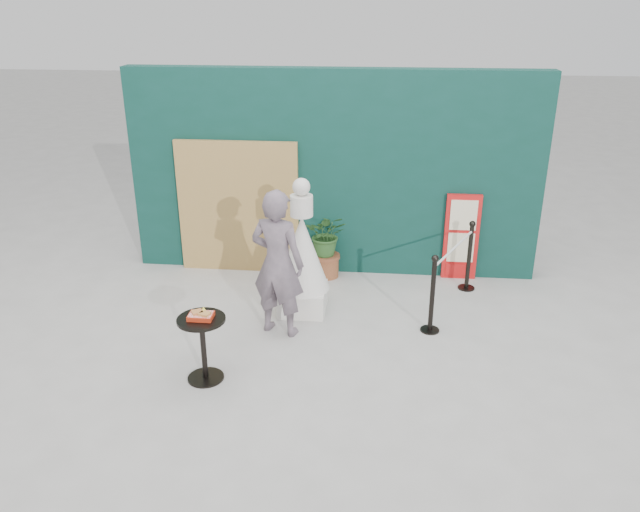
{
  "coord_description": "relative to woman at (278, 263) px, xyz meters",
  "views": [
    {
      "loc": [
        0.7,
        -5.72,
        3.9
      ],
      "look_at": [
        0.0,
        1.2,
        1.0
      ],
      "focal_mm": 35.0,
      "sensor_mm": 36.0,
      "label": 1
    }
  ],
  "objects": [
    {
      "name": "planter",
      "position": [
        0.44,
        1.73,
        -0.35
      ],
      "size": [
        0.59,
        0.51,
        1.0
      ],
      "color": "brown",
      "rests_on": "ground"
    },
    {
      "name": "woman",
      "position": [
        0.0,
        0.0,
        0.0
      ],
      "size": [
        0.78,
        0.62,
        1.86
      ],
      "primitive_type": "imported",
      "rotation": [
        0.0,
        0.0,
        2.85
      ],
      "color": "slate",
      "rests_on": "ground"
    },
    {
      "name": "food_basket",
      "position": [
        -0.64,
        -1.13,
        -0.14
      ],
      "size": [
        0.26,
        0.19,
        0.11
      ],
      "color": "red",
      "rests_on": "cafe_table"
    },
    {
      "name": "cafe_table",
      "position": [
        -0.64,
        -1.13,
        -0.43
      ],
      "size": [
        0.52,
        0.52,
        0.75
      ],
      "color": "black",
      "rests_on": "ground"
    },
    {
      "name": "bamboo_fence",
      "position": [
        -0.9,
        1.85,
        0.07
      ],
      "size": [
        1.8,
        0.08,
        2.0
      ],
      "primitive_type": "cube",
      "color": "tan",
      "rests_on": "ground"
    },
    {
      "name": "statue",
      "position": [
        0.22,
        0.59,
        -0.18
      ],
      "size": [
        0.71,
        0.71,
        1.83
      ],
      "color": "white",
      "rests_on": "ground"
    },
    {
      "name": "back_wall",
      "position": [
        0.5,
        2.06,
        0.57
      ],
      "size": [
        6.0,
        0.3,
        3.0
      ],
      "primitive_type": "cube",
      "color": "#0B322A",
      "rests_on": "ground"
    },
    {
      "name": "ground",
      "position": [
        0.5,
        -1.09,
        -0.93
      ],
      "size": [
        60.0,
        60.0,
        0.0
      ],
      "primitive_type": "plane",
      "color": "#ADAAA5",
      "rests_on": "ground"
    },
    {
      "name": "stanchion_barrier",
      "position": [
        2.19,
        0.85,
        -0.43
      ],
      "size": [
        0.84,
        1.54,
        1.03
      ],
      "color": "black",
      "rests_on": "ground"
    },
    {
      "name": "menu_board",
      "position": [
        2.4,
        1.86,
        -0.28
      ],
      "size": [
        0.5,
        0.07,
        1.3
      ],
      "color": "red",
      "rests_on": "ground"
    }
  ]
}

